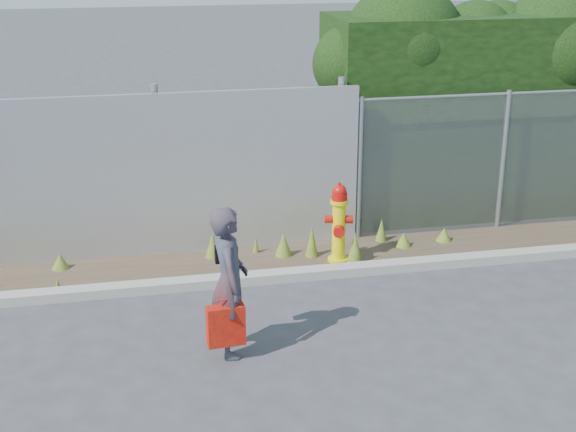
{
  "coord_description": "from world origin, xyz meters",
  "views": [
    {
      "loc": [
        -2.11,
        -7.25,
        4.18
      ],
      "look_at": [
        -0.3,
        1.4,
        1.0
      ],
      "focal_mm": 50.0,
      "sensor_mm": 36.0,
      "label": 1
    }
  ],
  "objects": [
    {
      "name": "corrugated_fence",
      "position": [
        -3.25,
        3.01,
        1.1
      ],
      "size": [
        8.5,
        0.21,
        2.3
      ],
      "color": "#B0B1B7",
      "rests_on": "ground"
    },
    {
      "name": "red_tote_bag",
      "position": [
        -1.24,
        -0.05,
        0.41
      ],
      "size": [
        0.38,
        0.14,
        0.5
      ],
      "rotation": [
        0.0,
        0.0,
        0.08
      ],
      "color": "#A9090A"
    },
    {
      "name": "fire_hydrant",
      "position": [
        0.55,
        2.21,
        0.54
      ],
      "size": [
        0.37,
        0.33,
        1.1
      ],
      "rotation": [
        0.0,
        0.0,
        -0.24
      ],
      "color": "yellow",
      "rests_on": "ground"
    },
    {
      "name": "woman",
      "position": [
        -1.18,
        0.13,
        0.8
      ],
      "size": [
        0.4,
        0.6,
        1.6
      ],
      "primitive_type": "imported",
      "rotation": [
        0.0,
        0.0,
        1.54
      ],
      "color": "#0E4E5C",
      "rests_on": "ground"
    },
    {
      "name": "curb",
      "position": [
        0.0,
        1.8,
        0.06
      ],
      "size": [
        16.0,
        0.22,
        0.12
      ],
      "primitive_type": "cube",
      "color": "gray",
      "rests_on": "ground"
    },
    {
      "name": "weed_strip",
      "position": [
        -0.31,
        2.46,
        0.08
      ],
      "size": [
        16.0,
        1.28,
        0.51
      ],
      "color": "#413325",
      "rests_on": "ground"
    },
    {
      "name": "hedge",
      "position": [
        4.54,
        4.05,
        2.0
      ],
      "size": [
        7.62,
        2.03,
        3.74
      ],
      "color": "black",
      "rests_on": "ground"
    },
    {
      "name": "ground",
      "position": [
        0.0,
        0.0,
        0.0
      ],
      "size": [
        80.0,
        80.0,
        0.0
      ],
      "primitive_type": "plane",
      "color": "#3A393C",
      "rests_on": "ground"
    },
    {
      "name": "black_shoulder_bag",
      "position": [
        -1.17,
        0.33,
        1.03
      ],
      "size": [
        0.23,
        0.1,
        0.18
      ],
      "rotation": [
        0.0,
        0.0,
        -0.01
      ],
      "color": "black"
    },
    {
      "name": "chainlink_fence",
      "position": [
        4.25,
        3.0,
        1.03
      ],
      "size": [
        6.5,
        0.07,
        2.05
      ],
      "color": "gray",
      "rests_on": "ground"
    }
  ]
}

